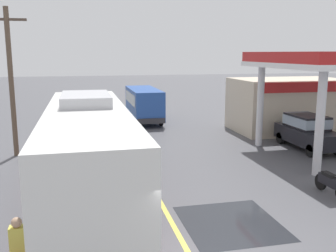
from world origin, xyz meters
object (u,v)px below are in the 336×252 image
coach_bus_main (88,158)px  car_at_pump (307,130)px  minibus_opposing_lane (144,102)px  motorcycle_parked_forecourt (331,183)px  car_trailing_behind_bus (82,113)px

coach_bus_main → car_at_pump: coach_bus_main is taller
coach_bus_main → minibus_opposing_lane: (4.40, 15.78, -0.25)m
coach_bus_main → minibus_opposing_lane: coach_bus_main is taller
minibus_opposing_lane → motorcycle_parked_forecourt: (4.08, -16.51, -1.03)m
coach_bus_main → minibus_opposing_lane: 16.38m
coach_bus_main → motorcycle_parked_forecourt: size_ratio=6.13×
minibus_opposing_lane → car_at_pump: bearing=-55.1°
motorcycle_parked_forecourt → minibus_opposing_lane: bearing=103.9°
car_at_pump → motorcycle_parked_forecourt: 7.03m
car_trailing_behind_bus → motorcycle_parked_forecourt: bearing=-60.2°
minibus_opposing_lane → car_trailing_behind_bus: (-4.49, -1.53, -0.46)m
car_at_pump → car_trailing_behind_bus: size_ratio=1.00×
coach_bus_main → motorcycle_parked_forecourt: (8.48, -0.73, -1.28)m
minibus_opposing_lane → motorcycle_parked_forecourt: bearing=-76.1°
motorcycle_parked_forecourt → car_at_pump: bearing=64.3°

